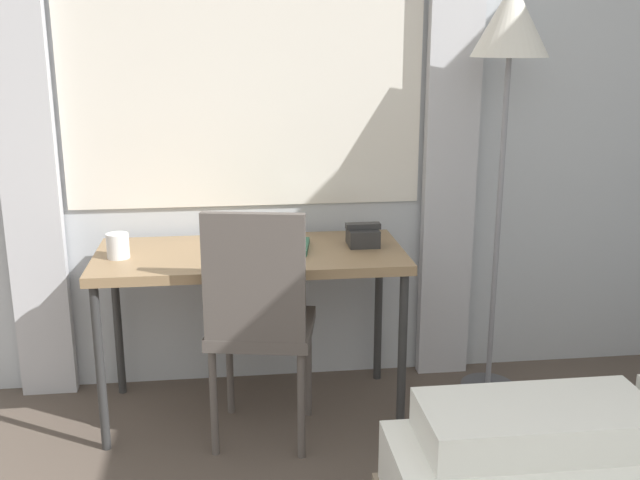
{
  "coord_description": "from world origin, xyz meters",
  "views": [
    {
      "loc": [
        -0.39,
        -0.1,
        1.6
      ],
      "look_at": [
        -0.07,
        2.49,
        0.88
      ],
      "focal_mm": 42.0,
      "sensor_mm": 36.0,
      "label": 1
    }
  ],
  "objects_px": {
    "desk": "(251,265)",
    "telephone": "(363,236)",
    "standing_lamp": "(510,47)",
    "mug": "(118,246)",
    "desk_chair": "(259,314)",
    "book": "(275,246)"
  },
  "relations": [
    {
      "from": "desk",
      "to": "desk_chair",
      "type": "xyz_separation_m",
      "value": [
        0.02,
        -0.28,
        -0.12
      ]
    },
    {
      "from": "desk_chair",
      "to": "standing_lamp",
      "type": "height_order",
      "value": "standing_lamp"
    },
    {
      "from": "desk",
      "to": "standing_lamp",
      "type": "bearing_deg",
      "value": 3.11
    },
    {
      "from": "desk_chair",
      "to": "standing_lamp",
      "type": "relative_size",
      "value": 0.54
    },
    {
      "from": "desk",
      "to": "book",
      "type": "height_order",
      "value": "book"
    },
    {
      "from": "desk_chair",
      "to": "mug",
      "type": "bearing_deg",
      "value": 166.43
    },
    {
      "from": "desk",
      "to": "standing_lamp",
      "type": "xyz_separation_m",
      "value": [
        1.09,
        0.06,
        0.88
      ]
    },
    {
      "from": "mug",
      "to": "desk_chair",
      "type": "bearing_deg",
      "value": -24.34
    },
    {
      "from": "standing_lamp",
      "to": "book",
      "type": "relative_size",
      "value": 5.8
    },
    {
      "from": "standing_lamp",
      "to": "telephone",
      "type": "distance_m",
      "value": 0.98
    },
    {
      "from": "desk_chair",
      "to": "telephone",
      "type": "distance_m",
      "value": 0.6
    },
    {
      "from": "standing_lamp",
      "to": "mug",
      "type": "bearing_deg",
      "value": -176.92
    },
    {
      "from": "desk_chair",
      "to": "telephone",
      "type": "bearing_deg",
      "value": 44.98
    },
    {
      "from": "standing_lamp",
      "to": "telephone",
      "type": "relative_size",
      "value": 12.25
    },
    {
      "from": "desk_chair",
      "to": "mug",
      "type": "height_order",
      "value": "desk_chair"
    },
    {
      "from": "book",
      "to": "telephone",
      "type": "bearing_deg",
      "value": 1.74
    },
    {
      "from": "telephone",
      "to": "mug",
      "type": "distance_m",
      "value": 1.01
    },
    {
      "from": "mug",
      "to": "telephone",
      "type": "bearing_deg",
      "value": 3.62
    },
    {
      "from": "desk_chair",
      "to": "book",
      "type": "distance_m",
      "value": 0.37
    },
    {
      "from": "desk",
      "to": "telephone",
      "type": "bearing_deg",
      "value": 4.28
    },
    {
      "from": "standing_lamp",
      "to": "mug",
      "type": "height_order",
      "value": "standing_lamp"
    },
    {
      "from": "mug",
      "to": "book",
      "type": "bearing_deg",
      "value": 4.73
    }
  ]
}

